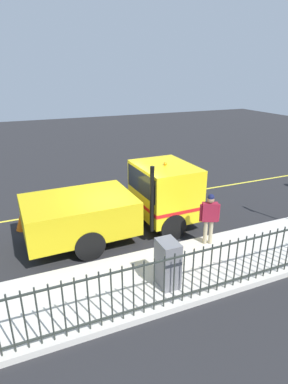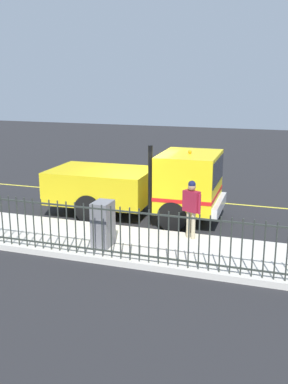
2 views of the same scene
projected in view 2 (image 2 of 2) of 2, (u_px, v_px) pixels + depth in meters
ground_plane at (135, 217)px, 15.57m from camera, size 60.81×60.81×0.00m
sidewalk_slab at (103, 242)px, 13.00m from camera, size 2.69×27.64×0.17m
lane_marking at (159, 198)px, 18.17m from camera, size 0.12×24.88×0.01m
work_truck at (150, 182)px, 15.27m from camera, size 2.63×6.13×2.70m
worker_standing at (191, 203)px, 12.81m from camera, size 0.39×0.59×1.73m
iron_fence at (84, 229)px, 11.71m from camera, size 0.04×23.53×1.41m
utility_cabinet at (103, 224)px, 12.33m from camera, size 0.67×0.48×1.27m
traffic_cone at (80, 189)px, 18.19m from camera, size 0.49×0.49×0.69m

